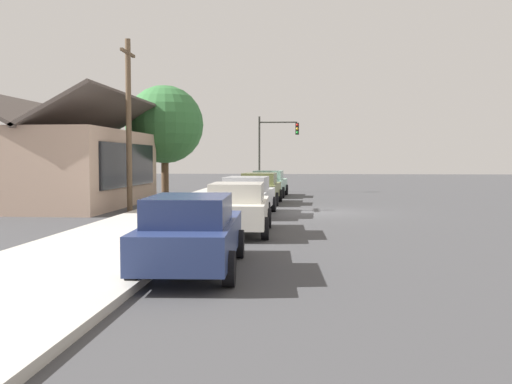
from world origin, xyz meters
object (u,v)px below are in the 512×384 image
object	(u,v)px
car_silver	(248,195)
car_seafoam	(269,183)
car_olive	(260,188)
utility_pole_wooden	(129,122)
traffic_light_main	(275,141)
fire_hydrant_red	(220,201)
car_navy	(192,232)
shade_tree	(165,125)
car_ivory	(238,208)

from	to	relation	value
car_silver	car_seafoam	world-z (taller)	same
car_olive	utility_pole_wooden	bearing A→B (deg)	133.14
car_seafoam	traffic_light_main	xyz separation A→B (m)	(4.38, -0.12, 2.68)
utility_pole_wooden	fire_hydrant_red	bearing A→B (deg)	-90.10
car_silver	fire_hydrant_red	distance (m)	1.83
car_seafoam	fire_hydrant_red	xyz separation A→B (m)	(-10.30, 1.54, -0.32)
car_navy	traffic_light_main	size ratio (longest dim) A/B	0.95
car_silver	car_seafoam	xyz separation A→B (m)	(11.50, -0.20, -0.00)
car_silver	shade_tree	xyz separation A→B (m)	(10.44, 6.02, 3.53)
car_ivory	fire_hydrant_red	bearing A→B (deg)	11.14
car_olive	fire_hydrant_red	world-z (taller)	car_olive
traffic_light_main	fire_hydrant_red	bearing A→B (deg)	173.55
car_silver	car_seafoam	bearing A→B (deg)	0.81
car_ivory	fire_hydrant_red	size ratio (longest dim) A/B	6.37
car_olive	utility_pole_wooden	world-z (taller)	utility_pole_wooden
car_silver	utility_pole_wooden	bearing A→B (deg)	79.09
traffic_light_main	car_silver	bearing A→B (deg)	178.85
car_navy	car_seafoam	distance (m)	23.18
car_navy	traffic_light_main	world-z (taller)	traffic_light_main
fire_hydrant_red	car_olive	bearing A→B (deg)	-16.49
car_seafoam	fire_hydrant_red	distance (m)	10.42
car_ivory	traffic_light_main	distance (m)	21.84
car_olive	traffic_light_main	distance (m)	10.29
utility_pole_wooden	car_navy	bearing A→B (deg)	-157.60
car_navy	car_ivory	bearing A→B (deg)	-5.78
car_navy	car_seafoam	xyz separation A→B (m)	(23.18, -0.23, 0.00)
car_seafoam	shade_tree	bearing A→B (deg)	102.35
car_navy	shade_tree	distance (m)	23.19
car_silver	car_olive	world-z (taller)	same
car_navy	car_silver	xyz separation A→B (m)	(11.68, -0.03, 0.00)
shade_tree	car_olive	bearing A→B (deg)	-126.40
car_seafoam	car_ivory	bearing A→B (deg)	-177.16
car_olive	car_navy	bearing A→B (deg)	-178.45
car_navy	traffic_light_main	distance (m)	27.70
car_olive	shade_tree	distance (m)	8.34
fire_hydrant_red	utility_pole_wooden	bearing A→B (deg)	89.90
car_ivory	car_silver	size ratio (longest dim) A/B	0.93
car_seafoam	utility_pole_wooden	bearing A→B (deg)	154.35
traffic_light_main	fire_hydrant_red	xyz separation A→B (m)	(-14.68, 1.66, -2.99)
car_ivory	car_seafoam	world-z (taller)	same
shade_tree	utility_pole_wooden	xyz separation A→B (m)	(-9.23, -0.68, -0.42)
car_navy	fire_hydrant_red	bearing A→B (deg)	2.87
car_ivory	fire_hydrant_red	distance (m)	7.18
traffic_light_main	utility_pole_wooden	world-z (taller)	utility_pole_wooden
shade_tree	fire_hydrant_red	world-z (taller)	shade_tree
car_navy	fire_hydrant_red	xyz separation A→B (m)	(12.88, 1.31, -0.32)
car_olive	car_seafoam	bearing A→B (deg)	0.50
car_ivory	car_olive	bearing A→B (deg)	-0.81
car_seafoam	shade_tree	size ratio (longest dim) A/B	0.69
car_ivory	fire_hydrant_red	world-z (taller)	car_ivory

